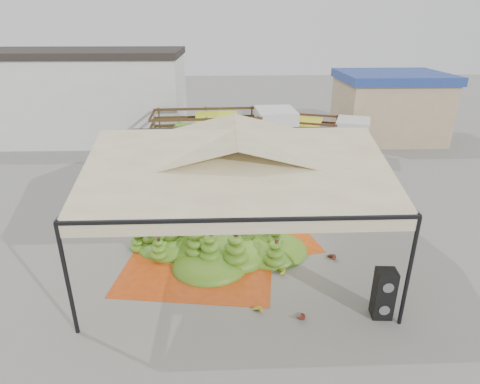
{
  "coord_description": "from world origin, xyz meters",
  "views": [
    {
      "loc": [
        -0.33,
        -11.81,
        7.03
      ],
      "look_at": [
        0.2,
        1.5,
        1.3
      ],
      "focal_mm": 30.0,
      "sensor_mm": 36.0,
      "label": 1
    }
  ],
  "objects_px": {
    "truck_right": "(314,132)",
    "vendor": "(245,173)",
    "truck_left": "(230,129)",
    "banana_heap": "(224,231)",
    "speaker_stack": "(384,294)"
  },
  "relations": [
    {
      "from": "banana_heap",
      "to": "truck_right",
      "type": "bearing_deg",
      "value": 63.14
    },
    {
      "from": "banana_heap",
      "to": "truck_right",
      "type": "height_order",
      "value": "truck_right"
    },
    {
      "from": "banana_heap",
      "to": "truck_left",
      "type": "xyz_separation_m",
      "value": [
        0.38,
        9.72,
        0.97
      ]
    },
    {
      "from": "banana_heap",
      "to": "speaker_stack",
      "type": "height_order",
      "value": "speaker_stack"
    },
    {
      "from": "banana_heap",
      "to": "truck_left",
      "type": "distance_m",
      "value": 9.78
    },
    {
      "from": "banana_heap",
      "to": "speaker_stack",
      "type": "bearing_deg",
      "value": -40.82
    },
    {
      "from": "truck_left",
      "to": "truck_right",
      "type": "distance_m",
      "value": 4.66
    },
    {
      "from": "banana_heap",
      "to": "vendor",
      "type": "height_order",
      "value": "vendor"
    },
    {
      "from": "truck_right",
      "to": "vendor",
      "type": "bearing_deg",
      "value": -108.74
    },
    {
      "from": "vendor",
      "to": "truck_left",
      "type": "relative_size",
      "value": 0.23
    },
    {
      "from": "truck_left",
      "to": "vendor",
      "type": "bearing_deg",
      "value": -86.65
    },
    {
      "from": "speaker_stack",
      "to": "truck_left",
      "type": "bearing_deg",
      "value": 109.55
    },
    {
      "from": "banana_heap",
      "to": "speaker_stack",
      "type": "distance_m",
      "value": 5.32
    },
    {
      "from": "banana_heap",
      "to": "vendor",
      "type": "relative_size",
      "value": 3.3
    },
    {
      "from": "banana_heap",
      "to": "truck_right",
      "type": "relative_size",
      "value": 0.9
    }
  ]
}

